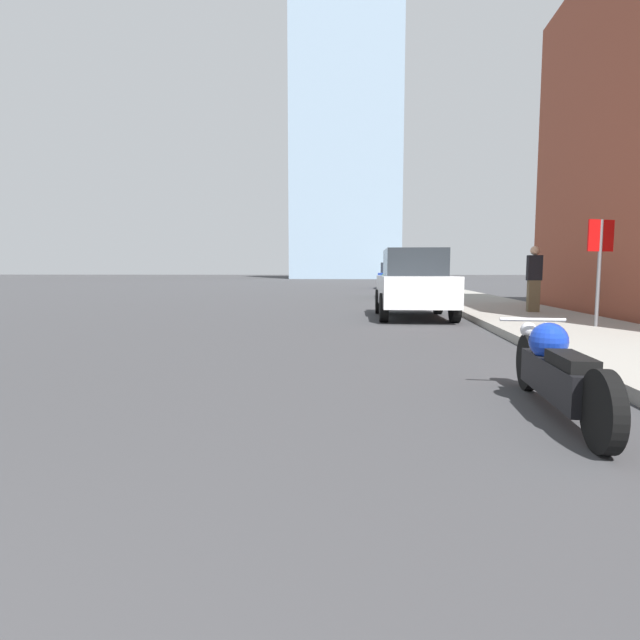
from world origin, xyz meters
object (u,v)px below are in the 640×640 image
motorcycle (556,371)px  parked_car_green (402,278)px  parked_car_white (414,284)px  stop_sign (600,254)px  pedestrian (534,278)px  parked_car_blue (392,276)px

motorcycle → parked_car_green: size_ratio=0.54×
parked_car_white → stop_sign: (3.26, -3.13, 0.65)m
stop_sign → pedestrian: 3.58m
pedestrian → stop_sign: bearing=-88.2°
parked_car_white → parked_car_blue: bearing=87.3°
motorcycle → stop_sign: bearing=66.4°
parked_car_blue → pedestrian: (2.88, -22.97, 0.12)m
parked_car_blue → stop_sign: stop_sign is taller
parked_car_green → pedestrian: bearing=-70.7°
parked_car_green → pedestrian: pedestrian is taller
pedestrian → motorcycle: bearing=-105.8°
parked_car_white → pedestrian: pedestrian is taller
parked_car_white → parked_car_blue: (0.26, 23.38, 0.03)m
motorcycle → pedestrian: 9.68m
motorcycle → parked_car_blue: size_ratio=0.55×
parked_car_green → stop_sign: 14.26m
parked_car_white → parked_car_blue: parked_car_blue is taller
motorcycle → parked_car_green: parked_car_green is taller
parked_car_blue → motorcycle: bearing=-86.1°
parked_car_white → pedestrian: 3.18m
stop_sign → parked_car_white: bearing=136.2°
parked_car_green → parked_car_blue: (-0.01, 12.59, 0.03)m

